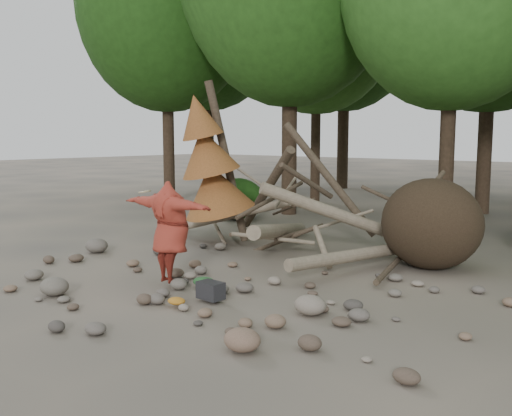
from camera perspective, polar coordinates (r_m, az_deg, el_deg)
The scene contains 13 objects.
ground at distance 10.93m, azimuth -5.03°, elevation -8.07°, with size 120.00×120.00×0.00m, color #514C44.
deadfall_pile at distance 13.06m, azimuth 14.65°, elevation -1.50°, with size 8.55×5.24×3.30m.
dead_conifer at distance 15.15m, azimuth -4.61°, elevation 4.29°, with size 2.06×2.16×4.35m.
bush_left at distance 19.68m, azimuth -1.82°, elevation 0.91°, with size 1.80×1.80×1.44m, color #204B14.
bush_mid at distance 16.83m, azimuth 15.95°, elevation -0.98°, with size 1.40×1.40×1.12m, color #2A5F1B.
frisbee_thrower at distance 11.04m, azimuth -8.60°, elevation -2.36°, with size 2.45×0.83×1.95m.
backpack at distance 10.05m, azimuth -4.55°, elevation -8.54°, with size 0.45×0.30×0.30m, color black.
cloth_green at distance 10.94m, azimuth -5.25°, elevation -7.60°, with size 0.45×0.37×0.17m, color #245B29.
cloth_orange at distance 9.85m, azimuth -7.96°, elevation -9.47°, with size 0.33×0.27×0.12m, color #B16F1E.
boulder_front_left at distance 11.05m, azimuth -19.52°, elevation -7.40°, with size 0.55×0.50×0.33m, color #6A6358.
boulder_front_right at distance 7.85m, azimuth -1.39°, elevation -13.04°, with size 0.52×0.47×0.31m, color #7B604D.
boulder_mid_right at distance 9.38m, azimuth 5.45°, elevation -9.64°, with size 0.54×0.48×0.32m, color gray.
boulder_mid_left at distance 14.70m, azimuth -15.66°, elevation -3.64°, with size 0.59×0.53×0.35m, color #645D54.
Camera 1 is at (7.40, -7.51, 2.87)m, focal length 40.00 mm.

